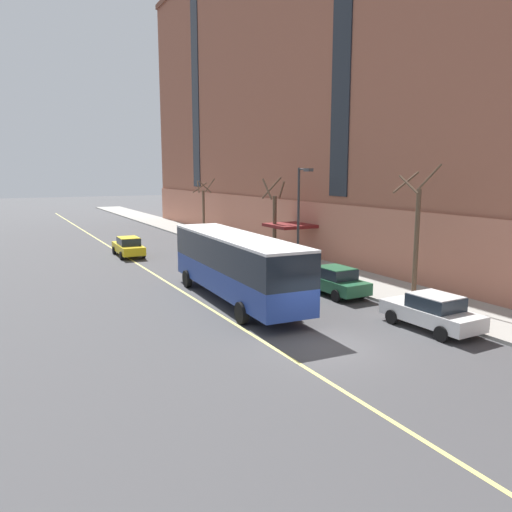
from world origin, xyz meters
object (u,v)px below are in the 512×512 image
Objects in this scene: parked_car_green_0 at (334,281)px; parked_car_black_3 at (212,243)px; parked_car_white_5 at (432,312)px; street_tree_mid_block at (416,234)px; taxi_cab at (128,247)px; fire_hydrant at (414,300)px; city_bus at (235,263)px; street_tree_far_downtown at (204,207)px; street_tree_far_uptown at (274,219)px; street_lamp at (300,208)px; parked_car_green_4 at (262,259)px.

parked_car_black_3 is at bearing 90.58° from parked_car_green_0.
parked_car_white_5 is 5.69m from street_tree_mid_block.
parked_car_black_3 is 6.84m from taxi_cab.
parked_car_black_3 is 0.66× the size of street_tree_mid_block.
taxi_cab is (-6.85, 24.98, 0.00)m from parked_car_white_5.
parked_car_green_0 is 0.66× the size of street_tree_mid_block.
fire_hydrant is at bearing -69.38° from taxi_cab.
street_tree_far_downtown is (8.38, 25.09, 1.09)m from city_bus.
street_tree_far_uptown reaches higher than parked_car_black_3.
parked_car_green_0 is 26.51m from street_tree_far_downtown.
city_bus is 8.89m from street_lamp.
parked_car_white_5 is 3.04m from fire_hydrant.
parked_car_green_4 is 4.40m from street_lamp.
street_tree_mid_block reaches higher than parked_car_white_5.
city_bus is at bearing -128.07° from parked_car_green_4.
fire_hydrant is (8.43, -22.41, -0.29)m from taxi_cab.
parked_car_green_0 reaches higher than fire_hydrant.
parked_car_white_5 is 0.65× the size of street_lamp.
fire_hydrant is (6.99, -5.55, -1.54)m from city_bus.
street_tree_far_uptown is at bearing 77.31° from street_lamp.
street_tree_far_downtown reaches higher than parked_car_white_5.
parked_car_black_3 is at bearing 94.69° from fire_hydrant.
parked_car_black_3 is 20.06m from street_tree_mid_block.
parked_car_green_4 is at bearing 90.48° from parked_car_white_5.
street_tree_far_downtown is (0.02, 14.60, 0.04)m from street_tree_far_uptown.
city_bus is 9.44m from street_tree_mid_block.
taxi_cab is (-1.44, 16.85, -1.25)m from city_bus.
street_tree_far_downtown is 0.86× the size of street_lamp.
fire_hydrant is (-1.39, -30.64, -2.64)m from street_tree_far_downtown.
street_tree_mid_block is (3.08, -10.86, 2.74)m from parked_car_green_4.
street_tree_far_uptown is at bearing 51.45° from city_bus.
parked_car_green_0 and taxi_cab have the same top height.
city_bus is at bearing -128.55° from street_tree_far_uptown.
street_tree_far_downtown reaches higher than parked_car_black_3.
parked_car_green_0 is 4.68m from fire_hydrant.
street_tree_far_downtown is at bearing 86.34° from street_lamp.
fire_hydrant is at bearing -85.31° from parked_car_black_3.
street_tree_mid_block reaches higher than street_tree_far_uptown.
city_bus reaches higher than parked_car_green_0.
fire_hydrant is at bearing 58.48° from parked_car_white_5.
street_lamp is at bearing 34.41° from city_bus.
fire_hydrant is at bearing -70.54° from parked_car_green_0.
street_tree_far_downtown is 20.31m from street_lamp.
parked_car_white_5 is (-0.02, -6.98, 0.00)m from parked_car_green_0.
parked_car_white_5 is at bearing -126.37° from street_tree_mid_block.
parked_car_green_4 is 12.42m from fire_hydrant.
street_tree_far_downtown is (3.10, 18.34, 2.35)m from parked_car_green_4.
street_tree_far_downtown is at bearing 87.40° from fire_hydrant.
parked_car_white_5 is at bearing -89.52° from parked_car_green_4.
parked_car_green_4 and taxi_cab have the same top height.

